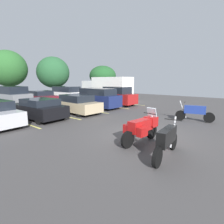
# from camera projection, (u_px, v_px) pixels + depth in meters

# --- Properties ---
(ground) EXTENTS (44.00, 44.00, 0.10)m
(ground) POSITION_uv_depth(u_px,v_px,m) (142.00, 136.00, 8.41)
(ground) COLOR #423F3F
(motorcycle_touring) EXTENTS (2.31, 0.97, 1.40)m
(motorcycle_touring) POSITION_uv_depth(u_px,v_px,m) (142.00, 127.00, 7.32)
(motorcycle_touring) COLOR black
(motorcycle_touring) RESTS_ON ground
(motorcycle_second) EXTENTS (2.31, 0.62, 1.27)m
(motorcycle_second) POSITION_uv_depth(u_px,v_px,m) (167.00, 140.00, 5.91)
(motorcycle_second) COLOR black
(motorcycle_second) RESTS_ON ground
(motorcycle_third) EXTENTS (0.77, 2.25, 1.28)m
(motorcycle_third) POSITION_uv_depth(u_px,v_px,m) (194.00, 112.00, 11.06)
(motorcycle_third) COLOR black
(motorcycle_third) RESTS_ON ground
(parking_stripes) EXTENTS (19.86, 5.02, 0.01)m
(parking_stripes) POSITION_uv_depth(u_px,v_px,m) (41.00, 118.00, 12.12)
(parking_stripes) COLOR #EAE066
(parking_stripes) RESTS_ON ground
(car_black) EXTENTS (2.10, 4.33, 1.38)m
(car_black) POSITION_uv_depth(u_px,v_px,m) (38.00, 109.00, 11.75)
(car_black) COLOR black
(car_black) RESTS_ON ground
(car_tan) EXTENTS (1.96, 4.77, 1.46)m
(car_tan) POSITION_uv_depth(u_px,v_px,m) (75.00, 104.00, 13.87)
(car_tan) COLOR tan
(car_tan) RESTS_ON ground
(car_navy) EXTENTS (1.97, 4.85, 1.82)m
(car_navy) POSITION_uv_depth(u_px,v_px,m) (97.00, 98.00, 16.47)
(car_navy) COLOR navy
(car_navy) RESTS_ON ground
(car_red) EXTENTS (1.92, 4.50, 1.89)m
(car_red) POSITION_uv_depth(u_px,v_px,m) (116.00, 96.00, 18.28)
(car_red) COLOR maroon
(car_red) RESTS_ON ground
(car_far_grey) EXTENTS (2.25, 4.43, 2.00)m
(car_far_grey) POSITION_uv_depth(u_px,v_px,m) (12.00, 97.00, 16.57)
(car_far_grey) COLOR slate
(car_far_grey) RESTS_ON ground
(car_far_maroon) EXTENTS (2.08, 4.66, 1.47)m
(car_far_maroon) POSITION_uv_depth(u_px,v_px,m) (41.00, 98.00, 18.66)
(car_far_maroon) COLOR maroon
(car_far_maroon) RESTS_ON ground
(car_far_white) EXTENTS (2.13, 4.84, 1.83)m
(car_far_white) POSITION_uv_depth(u_px,v_px,m) (65.00, 94.00, 20.59)
(car_far_white) COLOR white
(car_far_white) RESTS_ON ground
(car_far_champagne) EXTENTS (2.16, 4.69, 1.43)m
(car_far_champagne) POSITION_uv_depth(u_px,v_px,m) (82.00, 95.00, 22.95)
(car_far_champagne) COLOR #C1B289
(car_far_champagne) RESTS_ON ground
(box_truck) EXTENTS (2.54, 7.21, 2.93)m
(box_truck) POSITION_uv_depth(u_px,v_px,m) (107.00, 88.00, 23.53)
(box_truck) COLOR silver
(box_truck) RESTS_ON ground
(tree_center_right) EXTENTS (4.52, 4.52, 4.93)m
(tree_center_right) POSITION_uv_depth(u_px,v_px,m) (103.00, 76.00, 30.08)
(tree_center_right) COLOR #4C3823
(tree_center_right) RESTS_ON ground
(tree_far_left) EXTENTS (4.55, 4.55, 6.22)m
(tree_far_left) POSITION_uv_depth(u_px,v_px,m) (8.00, 69.00, 22.08)
(tree_far_left) COLOR #4C3823
(tree_far_left) RESTS_ON ground
(tree_rear) EXTENTS (4.49, 4.49, 5.77)m
(tree_rear) POSITION_uv_depth(u_px,v_px,m) (53.00, 72.00, 24.91)
(tree_rear) COLOR #4C3823
(tree_rear) RESTS_ON ground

